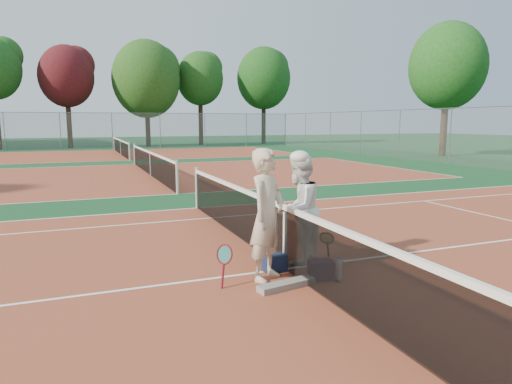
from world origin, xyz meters
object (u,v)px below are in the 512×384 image
Objects in this scene: sports_bag_navy at (274,263)px; player_a at (267,215)px; net_main at (285,238)px; sports_bag_purple at (321,270)px; racket_black_held at (327,246)px; racket_red at (225,266)px; water_bottle at (339,270)px; player_b at (299,209)px; racket_spare at (322,272)px.

player_a is at bearing -132.93° from sports_bag_navy.
sports_bag_navy is at bearing -170.38° from net_main.
sports_bag_navy is 0.76m from sports_bag_purple.
racket_red is at bearing -37.00° from racket_black_held.
player_a is at bearing 156.02° from water_bottle.
net_main reaches higher than racket_black_held.
player_b is 1.16m from sports_bag_purple.
net_main is 18.29× the size of racket_spare.
racket_black_held is 0.91m from water_bottle.
sports_bag_purple is at bearing 158.53° from water_bottle.
net_main reaches higher than sports_bag_purple.
net_main is at bearing -31.04° from racket_red.
racket_spare is at bearing 2.40° from racket_black_held.
water_bottle is (0.74, -0.68, 0.02)m from sports_bag_navy.
net_main is at bearing -1.22° from player_b.
racket_spare is at bearing -49.96° from racket_red.
racket_spare is 0.37m from water_bottle.
player_b is 0.99m from sports_bag_navy.
water_bottle is (0.17, -0.98, -0.73)m from player_b.
sports_bag_navy is 1.12× the size of water_bottle.
player_a reaches higher than racket_red.
player_a is 1.08× the size of player_b.
net_main reaches higher than racket_red.
water_bottle reaches higher than sports_bag_navy.
racket_spare is (1.54, -0.03, -0.28)m from racket_red.
racket_red reaches higher than racket_black_held.
sports_bag_purple is at bearing 47.82° from player_b.
racket_red is 1.43m from sports_bag_purple.
sports_bag_navy is (-0.19, -0.03, -0.38)m from net_main.
sports_bag_navy is at bearing -8.93° from player_b.
net_main is at bearing -41.42° from racket_black_held.
racket_red is 0.97m from sports_bag_navy.
racket_black_held reaches higher than racket_spare.
player_b is at bearing 28.23° from sports_bag_navy.
player_a is at bearing -146.45° from net_main.
racket_black_held reaches higher than sports_bag_purple.
player_a is 3.85× the size of racket_black_held.
racket_black_held is at bearing 10.10° from sports_bag_navy.
sports_bag_navy is at bearing 8.08° from player_a.
player_a reaches higher than racket_black_held.
racket_red is 0.98× the size of racket_spare.
player_b is at bearing -66.58° from racket_black_held.
racket_black_held is (0.83, 0.15, -0.26)m from net_main.
sports_bag_purple is (0.30, -0.61, -0.37)m from net_main.
player_b is 0.79m from racket_black_held.
player_b reaches higher than racket_black_held.
sports_bag_purple reaches higher than racket_spare.
racket_red reaches higher than water_bottle.
sports_bag_purple is at bearing -49.83° from sports_bag_navy.
player_b is 5.90× the size of water_bottle.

